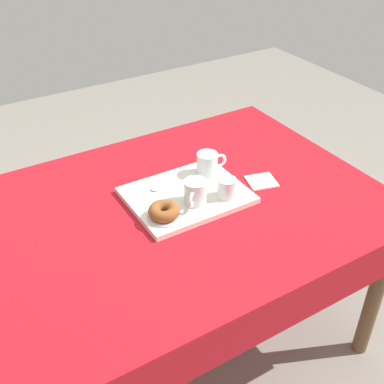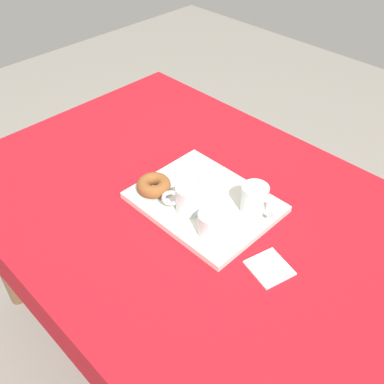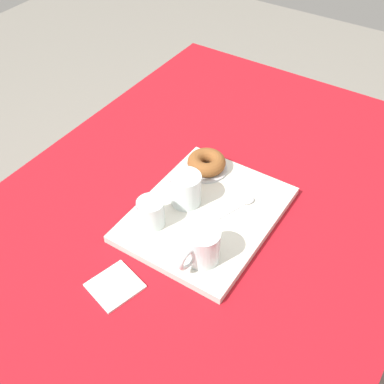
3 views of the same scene
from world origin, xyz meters
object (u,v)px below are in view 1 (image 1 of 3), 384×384
Objects in this scene: paper_napkin at (262,181)px; donut_plate_left at (164,216)px; dining_table at (177,223)px; sugar_donut_left at (164,211)px; tea_mug_left at (195,193)px; tea_mug_right at (208,164)px; water_glass_near at (226,189)px; teaspoon_near at (159,189)px; serving_tray at (187,195)px.

donut_plate_left is at bearing -176.57° from paper_napkin.
paper_napkin is at bearing -6.33° from dining_table.
sugar_donut_left reaches higher than paper_napkin.
sugar_donut_left is at bearing -171.77° from tea_mug_left.
water_glass_near is (-0.03, -0.17, -0.01)m from tea_mug_right.
donut_plate_left is (-0.25, 0.01, -0.03)m from water_glass_near.
tea_mug_right reaches higher than paper_napkin.
water_glass_near reaches higher than paper_napkin.
donut_plate_left is at bearing 88.57° from teaspoon_near.
tea_mug_left is at bearing -178.73° from paper_napkin.
tea_mug_right is 1.65× the size of water_glass_near.
water_glass_near is at bearing -40.38° from serving_tray.
tea_mug_left is 0.16m from teaspoon_near.
teaspoon_near is at bearing 104.19° from dining_table.
tea_mug_right is 1.16× the size of paper_napkin.
sugar_donut_left is 0.17m from teaspoon_near.
serving_tray is at bearing 31.68° from sugar_donut_left.
sugar_donut_left is (-0.25, 0.01, -0.01)m from water_glass_near.
donut_plate_left is 0.02m from sugar_donut_left.
serving_tray is at bearing 139.62° from water_glass_near.
donut_plate_left is 0.98× the size of teaspoon_near.
tea_mug_left reaches higher than serving_tray.
paper_napkin is at bearing -11.20° from serving_tray.
teaspoon_near is 0.41m from paper_napkin.
dining_table is 0.15m from teaspoon_near.
donut_plate_left is at bearing 178.19° from water_glass_near.
water_glass_near is 0.63× the size of donut_plate_left.
tea_mug_left is 0.20m from tea_mug_right.
tea_mug_left is 0.84× the size of tea_mug_right.
tea_mug_left is 0.97× the size of paper_napkin.
donut_plate_left is at bearing -150.17° from tea_mug_right.
sugar_donut_left is at bearing -142.08° from dining_table.
sugar_donut_left is 1.01× the size of paper_napkin.
tea_mug_right is 1.02× the size of teaspoon_near.
donut_plate_left is 0.45m from paper_napkin.
sugar_donut_left is at bearing -148.32° from serving_tray.
sugar_donut_left is 0.89× the size of teaspoon_near.
teaspoon_near reaches higher than serving_tray.
teaspoon_near is (-0.08, 0.07, 0.01)m from serving_tray.
tea_mug_left is 0.31m from paper_napkin.
teaspoon_near is at bearing 118.41° from tea_mug_left.
tea_mug_right is 0.32m from donut_plate_left.
donut_plate_left is (-0.28, -0.16, -0.04)m from tea_mug_right.
serving_tray is (0.06, 0.02, 0.10)m from dining_table.
tea_mug_left is at bearing 138.47° from teaspoon_near.
water_glass_near is at bearing -24.06° from dining_table.
tea_mug_left is 0.85× the size of teaspoon_near.
dining_table is at bearing 173.67° from paper_napkin.
donut_plate_left is 1.12× the size of paper_napkin.
water_glass_near reaches higher than dining_table.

